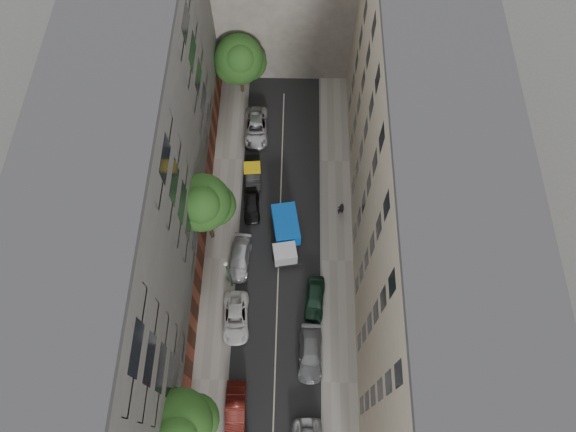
{
  "coord_description": "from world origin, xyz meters",
  "views": [
    {
      "loc": [
        1.27,
        -17.59,
        45.11
      ],
      "look_at": [
        0.84,
        1.68,
        6.0
      ],
      "focal_mm": 32.0,
      "sensor_mm": 36.0,
      "label": 1
    }
  ],
  "objects_px": {
    "car_left_1": "(236,410)",
    "car_left_2": "(236,318)",
    "car_right_1": "(310,354)",
    "tree_mid": "(203,205)",
    "tree_near": "(180,426)",
    "car_left_6": "(256,128)",
    "tree_far": "(240,61)",
    "tarp_truck": "(285,234)",
    "pedestrian": "(341,209)",
    "lamp_post": "(228,272)",
    "car_left_4": "(252,205)",
    "car_left_3": "(240,258)",
    "car_left_5": "(253,173)",
    "car_right_2": "(315,298)"
  },
  "relations": [
    {
      "from": "car_left_5",
      "to": "lamp_post",
      "type": "xyz_separation_m",
      "value": [
        -1.33,
        -11.66,
        3.02
      ]
    },
    {
      "from": "car_left_2",
      "to": "tree_mid",
      "type": "relative_size",
      "value": 0.49
    },
    {
      "from": "tree_near",
      "to": "pedestrian",
      "type": "relative_size",
      "value": 5.17
    },
    {
      "from": "car_right_1",
      "to": "tree_mid",
      "type": "xyz_separation_m",
      "value": [
        -9.3,
        10.94,
        6.18
      ]
    },
    {
      "from": "car_left_1",
      "to": "car_left_6",
      "type": "distance_m",
      "value": 28.0
    },
    {
      "from": "tarp_truck",
      "to": "car_left_3",
      "type": "xyz_separation_m",
      "value": [
        -4.2,
        -2.27,
        -0.75
      ]
    },
    {
      "from": "car_left_1",
      "to": "lamp_post",
      "type": "height_order",
      "value": "lamp_post"
    },
    {
      "from": "tree_near",
      "to": "tree_mid",
      "type": "bearing_deg",
      "value": 90.0
    },
    {
      "from": "car_left_1",
      "to": "pedestrian",
      "type": "height_order",
      "value": "pedestrian"
    },
    {
      "from": "tarp_truck",
      "to": "car_left_1",
      "type": "relative_size",
      "value": 1.3
    },
    {
      "from": "tree_far",
      "to": "lamp_post",
      "type": "bearing_deg",
      "value": -89.23
    },
    {
      "from": "tree_mid",
      "to": "car_left_1",
      "type": "bearing_deg",
      "value": -78.27
    },
    {
      "from": "tree_near",
      "to": "car_left_6",
      "type": "bearing_deg",
      "value": 83.27
    },
    {
      "from": "car_left_3",
      "to": "car_right_2",
      "type": "relative_size",
      "value": 1.11
    },
    {
      "from": "car_right_1",
      "to": "car_left_4",
      "type": "bearing_deg",
      "value": 113.34
    },
    {
      "from": "tarp_truck",
      "to": "car_left_1",
      "type": "distance_m",
      "value": 15.92
    },
    {
      "from": "pedestrian",
      "to": "car_right_1",
      "type": "bearing_deg",
      "value": 66.98
    },
    {
      "from": "car_left_1",
      "to": "tree_far",
      "type": "height_order",
      "value": "tree_far"
    },
    {
      "from": "car_left_3",
      "to": "car_left_6",
      "type": "relative_size",
      "value": 0.88
    },
    {
      "from": "car_left_4",
      "to": "car_left_5",
      "type": "height_order",
      "value": "car_left_5"
    },
    {
      "from": "tree_mid",
      "to": "tree_far",
      "type": "xyz_separation_m",
      "value": [
        1.8,
        17.75,
        -1.99
      ]
    },
    {
      "from": "car_left_4",
      "to": "tree_mid",
      "type": "height_order",
      "value": "tree_mid"
    },
    {
      "from": "car_left_6",
      "to": "tree_far",
      "type": "relative_size",
      "value": 0.71
    },
    {
      "from": "tree_mid",
      "to": "tarp_truck",
      "type": "bearing_deg",
      "value": -0.57
    },
    {
      "from": "car_left_1",
      "to": "car_left_4",
      "type": "distance_m",
      "value": 18.8
    },
    {
      "from": "tree_mid",
      "to": "car_left_5",
      "type": "bearing_deg",
      "value": 63.4
    },
    {
      "from": "car_left_6",
      "to": "tree_mid",
      "type": "height_order",
      "value": "tree_mid"
    },
    {
      "from": "car_left_6",
      "to": "car_left_4",
      "type": "bearing_deg",
      "value": -91.89
    },
    {
      "from": "car_left_5",
      "to": "car_right_1",
      "type": "relative_size",
      "value": 0.87
    },
    {
      "from": "tree_mid",
      "to": "lamp_post",
      "type": "xyz_separation_m",
      "value": [
        2.1,
        -4.8,
        -3.17
      ]
    },
    {
      "from": "tree_near",
      "to": "car_left_2",
      "type": "bearing_deg",
      "value": 73.78
    },
    {
      "from": "tree_near",
      "to": "car_right_1",
      "type": "bearing_deg",
      "value": 34.11
    },
    {
      "from": "tarp_truck",
      "to": "car_left_2",
      "type": "height_order",
      "value": "tarp_truck"
    },
    {
      "from": "tree_mid",
      "to": "pedestrian",
      "type": "bearing_deg",
      "value": 13.26
    },
    {
      "from": "pedestrian",
      "to": "car_left_4",
      "type": "bearing_deg",
      "value": -13.75
    },
    {
      "from": "car_left_6",
      "to": "tree_far",
      "type": "distance_m",
      "value": 6.94
    },
    {
      "from": "car_left_1",
      "to": "car_left_2",
      "type": "xyz_separation_m",
      "value": [
        -0.52,
        7.6,
        -0.07
      ]
    },
    {
      "from": "car_left_6",
      "to": "car_right_1",
      "type": "height_order",
      "value": "car_left_6"
    },
    {
      "from": "car_left_3",
      "to": "car_right_1",
      "type": "relative_size",
      "value": 0.95
    },
    {
      "from": "tree_mid",
      "to": "lamp_post",
      "type": "distance_m",
      "value": 6.13
    },
    {
      "from": "car_left_2",
      "to": "lamp_post",
      "type": "height_order",
      "value": "lamp_post"
    },
    {
      "from": "car_right_1",
      "to": "pedestrian",
      "type": "distance_m",
      "value": 14.12
    },
    {
      "from": "car_left_3",
      "to": "tree_mid",
      "type": "bearing_deg",
      "value": 144.49
    },
    {
      "from": "car_left_4",
      "to": "pedestrian",
      "type": "bearing_deg",
      "value": -7.36
    },
    {
      "from": "car_left_3",
      "to": "car_left_5",
      "type": "height_order",
      "value": "car_left_5"
    },
    {
      "from": "tarp_truck",
      "to": "lamp_post",
      "type": "relative_size",
      "value": 1.04
    },
    {
      "from": "car_left_1",
      "to": "pedestrian",
      "type": "bearing_deg",
      "value": 62.84
    },
    {
      "from": "pedestrian",
      "to": "car_right_2",
      "type": "bearing_deg",
      "value": 62.98
    },
    {
      "from": "tarp_truck",
      "to": "car_left_6",
      "type": "height_order",
      "value": "tarp_truck"
    },
    {
      "from": "lamp_post",
      "to": "tree_near",
      "type": "bearing_deg",
      "value": -99.61
    }
  ]
}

